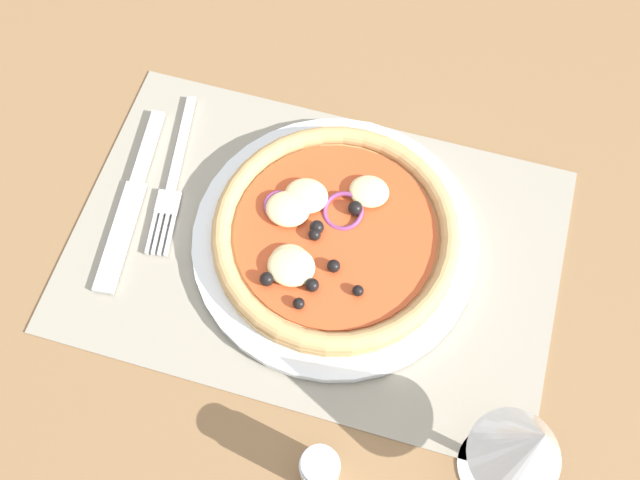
% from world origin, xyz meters
% --- Properties ---
extents(ground_plane, '(1.90, 1.40, 0.02)m').
position_xyz_m(ground_plane, '(0.00, 0.00, -0.01)').
color(ground_plane, olive).
extents(placemat, '(0.46, 0.30, 0.00)m').
position_xyz_m(placemat, '(0.00, 0.00, 0.00)').
color(placemat, gray).
rests_on(placemat, ground_plane).
extents(plate, '(0.27, 0.27, 0.01)m').
position_xyz_m(plate, '(-0.02, -0.01, 0.01)').
color(plate, white).
rests_on(plate, placemat).
extents(pizza, '(0.23, 0.23, 0.03)m').
position_xyz_m(pizza, '(-0.02, -0.01, 0.03)').
color(pizza, tan).
rests_on(pizza, plate).
extents(fork, '(0.04, 0.18, 0.00)m').
position_xyz_m(fork, '(0.15, -0.03, 0.01)').
color(fork, silver).
rests_on(fork, placemat).
extents(knife, '(0.04, 0.20, 0.01)m').
position_xyz_m(knife, '(0.19, 0.00, 0.01)').
color(knife, silver).
rests_on(knife, placemat).
extents(wine_glass, '(0.07, 0.07, 0.15)m').
position_xyz_m(wine_glass, '(-0.20, 0.15, 0.10)').
color(wine_glass, silver).
rests_on(wine_glass, ground_plane).
extents(pepper_shaker, '(0.03, 0.03, 0.07)m').
position_xyz_m(pepper_shaker, '(-0.06, 0.20, 0.03)').
color(pepper_shaker, silver).
rests_on(pepper_shaker, ground_plane).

